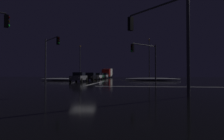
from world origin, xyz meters
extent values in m
cube|color=black|center=(0.00, 0.00, -0.05)|extent=(120.00, 120.00, 0.10)
cube|color=white|center=(0.00, 8.06, 0.00)|extent=(0.35, 13.78, 0.01)
cube|color=yellow|center=(0.00, 19.66, 0.00)|extent=(22.00, 0.15, 0.01)
cube|color=white|center=(8.16, 0.00, 0.00)|extent=(13.78, 0.40, 0.01)
ellipsoid|color=white|center=(-8.86, 14.91, 0.25)|extent=(7.75, 1.50, 0.51)
ellipsoid|color=white|center=(8.86, 18.01, 0.26)|extent=(10.77, 1.50, 0.53)
cube|color=slate|center=(-3.70, 10.51, 0.67)|extent=(1.80, 4.20, 0.70)
cube|color=black|center=(-3.70, 10.71, 1.29)|extent=(1.60, 2.00, 0.55)
cylinder|color=black|center=(-2.80, 8.96, 0.32)|extent=(0.22, 0.64, 0.64)
cylinder|color=black|center=(-4.60, 8.96, 0.32)|extent=(0.22, 0.64, 0.64)
cylinder|color=black|center=(-2.80, 12.06, 0.32)|extent=(0.22, 0.64, 0.64)
cylinder|color=black|center=(-4.60, 12.06, 0.32)|extent=(0.22, 0.64, 0.64)
sphere|color=#F9EFC6|center=(-3.05, 8.39, 0.72)|extent=(0.22, 0.22, 0.22)
sphere|color=#F9EFC6|center=(-4.35, 8.39, 0.72)|extent=(0.22, 0.22, 0.22)
cube|color=black|center=(-3.30, 17.04, 0.67)|extent=(1.80, 4.20, 0.70)
cube|color=black|center=(-3.30, 17.24, 1.29)|extent=(1.60, 2.00, 0.55)
cylinder|color=black|center=(-2.40, 15.49, 0.32)|extent=(0.22, 0.64, 0.64)
cylinder|color=black|center=(-4.20, 15.49, 0.32)|extent=(0.22, 0.64, 0.64)
cylinder|color=black|center=(-2.40, 18.59, 0.32)|extent=(0.22, 0.64, 0.64)
cylinder|color=black|center=(-4.20, 18.59, 0.32)|extent=(0.22, 0.64, 0.64)
sphere|color=#F9EFC6|center=(-2.65, 14.92, 0.72)|extent=(0.22, 0.22, 0.22)
sphere|color=#F9EFC6|center=(-3.95, 14.92, 0.72)|extent=(0.22, 0.22, 0.22)
cube|color=silver|center=(-3.15, 22.80, 0.67)|extent=(1.80, 4.20, 0.70)
cube|color=black|center=(-3.15, 23.00, 1.29)|extent=(1.60, 2.00, 0.55)
cylinder|color=black|center=(-2.25, 21.25, 0.32)|extent=(0.22, 0.64, 0.64)
cylinder|color=black|center=(-4.05, 21.25, 0.32)|extent=(0.22, 0.64, 0.64)
cylinder|color=black|center=(-2.25, 24.35, 0.32)|extent=(0.22, 0.64, 0.64)
cylinder|color=black|center=(-4.05, 24.35, 0.32)|extent=(0.22, 0.64, 0.64)
sphere|color=#F9EFC6|center=(-2.50, 20.68, 0.72)|extent=(0.22, 0.22, 0.22)
sphere|color=#F9EFC6|center=(-3.80, 20.68, 0.72)|extent=(0.22, 0.22, 0.22)
cube|color=#14512D|center=(-3.62, 28.55, 0.67)|extent=(1.80, 4.20, 0.70)
cube|color=black|center=(-3.62, 28.75, 1.29)|extent=(1.60, 2.00, 0.55)
cylinder|color=black|center=(-2.72, 27.00, 0.32)|extent=(0.22, 0.64, 0.64)
cylinder|color=black|center=(-4.52, 27.00, 0.32)|extent=(0.22, 0.64, 0.64)
cylinder|color=black|center=(-2.72, 30.10, 0.32)|extent=(0.22, 0.64, 0.64)
cylinder|color=black|center=(-4.52, 30.10, 0.32)|extent=(0.22, 0.64, 0.64)
sphere|color=#F9EFC6|center=(-2.97, 26.43, 0.72)|extent=(0.22, 0.22, 0.22)
sphere|color=#F9EFC6|center=(-4.27, 26.43, 0.72)|extent=(0.22, 0.22, 0.22)
cube|color=#B7B7BC|center=(-3.45, 34.80, 0.67)|extent=(1.80, 4.20, 0.70)
cube|color=black|center=(-3.45, 35.00, 1.29)|extent=(1.60, 2.00, 0.55)
cylinder|color=black|center=(-2.55, 33.25, 0.32)|extent=(0.22, 0.64, 0.64)
cylinder|color=black|center=(-4.35, 33.25, 0.32)|extent=(0.22, 0.64, 0.64)
cylinder|color=black|center=(-2.55, 36.35, 0.32)|extent=(0.22, 0.64, 0.64)
cylinder|color=black|center=(-4.35, 36.35, 0.32)|extent=(0.22, 0.64, 0.64)
sphere|color=#F9EFC6|center=(-2.80, 32.68, 0.72)|extent=(0.22, 0.22, 0.22)
sphere|color=#F9EFC6|center=(-4.10, 32.68, 0.72)|extent=(0.22, 0.22, 0.22)
cube|color=red|center=(-3.60, 39.53, 1.63)|extent=(2.40, 2.20, 2.30)
cube|color=silver|center=(-3.60, 44.03, 1.78)|extent=(2.40, 5.00, 2.60)
cylinder|color=black|center=(-2.40, 40.13, 0.48)|extent=(0.28, 0.96, 0.96)
cylinder|color=black|center=(-4.80, 40.13, 0.48)|extent=(0.28, 0.96, 0.96)
cylinder|color=black|center=(-2.40, 44.83, 0.48)|extent=(0.28, 0.96, 0.96)
cylinder|color=black|center=(-4.80, 44.83, 0.48)|extent=(0.28, 0.96, 0.96)
sphere|color=#F9EFC6|center=(-2.75, 38.38, 1.03)|extent=(0.26, 0.26, 0.26)
sphere|color=#F9EFC6|center=(-4.45, 38.38, 1.03)|extent=(0.26, 0.26, 0.26)
cylinder|color=#4C4C51|center=(8.46, 8.46, 2.81)|extent=(0.18, 0.18, 5.61)
cylinder|color=#4C4C51|center=(6.80, 6.80, 5.31)|extent=(3.40, 3.40, 0.12)
cube|color=black|center=(5.14, 5.14, 4.69)|extent=(0.46, 0.46, 1.05)
sphere|color=black|center=(5.03, 5.03, 5.03)|extent=(0.22, 0.22, 0.22)
sphere|color=black|center=(5.03, 5.03, 4.69)|extent=(0.22, 0.22, 0.22)
sphere|color=green|center=(5.03, 5.03, 4.34)|extent=(0.22, 0.22, 0.22)
cylinder|color=#4C4C51|center=(8.46, -8.46, 3.04)|extent=(0.18, 0.18, 6.08)
cylinder|color=#4C4C51|center=(6.79, -6.79, 5.78)|extent=(3.42, 3.42, 0.12)
cube|color=black|center=(5.12, -5.12, 5.16)|extent=(0.46, 0.46, 1.05)
sphere|color=black|center=(5.01, -5.01, 5.50)|extent=(0.22, 0.22, 0.22)
sphere|color=black|center=(5.01, -5.01, 5.16)|extent=(0.22, 0.22, 0.22)
sphere|color=green|center=(5.01, -5.01, 4.81)|extent=(0.22, 0.22, 0.22)
cube|color=black|center=(-5.18, -5.18, 5.70)|extent=(0.46, 0.46, 1.05)
sphere|color=black|center=(-5.07, -5.07, 6.05)|extent=(0.22, 0.22, 0.22)
sphere|color=black|center=(-5.07, -5.07, 5.70)|extent=(0.22, 0.22, 0.22)
sphere|color=green|center=(-5.07, -5.07, 5.36)|extent=(0.22, 0.22, 0.22)
cylinder|color=#4C4C51|center=(-8.46, 8.46, 3.37)|extent=(0.18, 0.18, 6.75)
cylinder|color=#4C4C51|center=(-6.70, 6.70, 6.45)|extent=(3.59, 3.59, 0.12)
cube|color=black|center=(-4.95, 4.95, 5.82)|extent=(0.46, 0.46, 1.05)
sphere|color=black|center=(-4.84, 4.84, 6.17)|extent=(0.22, 0.22, 0.22)
sphere|color=black|center=(-4.84, 4.84, 5.82)|extent=(0.22, 0.22, 0.22)
sphere|color=green|center=(-4.84, 4.84, 5.48)|extent=(0.22, 0.22, 0.22)
cylinder|color=#424247|center=(-9.16, 29.66, 4.27)|extent=(0.20, 0.20, 8.54)
sphere|color=#F9AD47|center=(-9.16, 29.66, 8.72)|extent=(0.44, 0.44, 0.44)
cylinder|color=#424247|center=(9.16, 29.66, 4.98)|extent=(0.20, 0.20, 9.95)
sphere|color=#F9AD47|center=(9.16, 29.66, 10.13)|extent=(0.44, 0.44, 0.44)
camera|label=1|loc=(5.43, -19.63, 1.30)|focal=30.30mm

